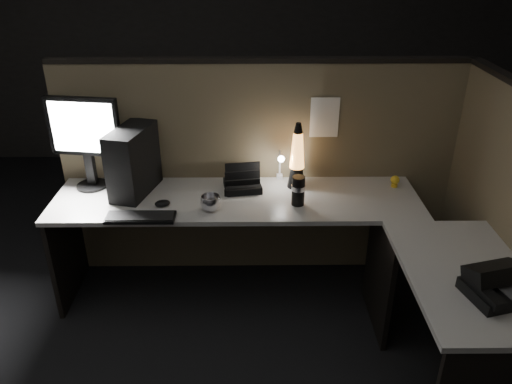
{
  "coord_description": "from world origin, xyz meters",
  "views": [
    {
      "loc": [
        -0.06,
        -2.18,
        2.18
      ],
      "look_at": [
        -0.03,
        0.35,
        0.9
      ],
      "focal_mm": 35.0,
      "sensor_mm": 36.0,
      "label": 1
    }
  ],
  "objects_px": {
    "monitor": "(85,134)",
    "keyboard": "(141,217)",
    "pc_tower": "(133,161)",
    "lava_lamp": "(297,161)",
    "desk_phone": "(495,284)"
  },
  "relations": [
    {
      "from": "monitor",
      "to": "keyboard",
      "type": "relative_size",
      "value": 1.49
    },
    {
      "from": "pc_tower",
      "to": "lava_lamp",
      "type": "relative_size",
      "value": 0.97
    },
    {
      "from": "keyboard",
      "to": "pc_tower",
      "type": "bearing_deg",
      "value": 105.1
    },
    {
      "from": "lava_lamp",
      "to": "desk_phone",
      "type": "bearing_deg",
      "value": -54.17
    },
    {
      "from": "keyboard",
      "to": "lava_lamp",
      "type": "height_order",
      "value": "lava_lamp"
    },
    {
      "from": "lava_lamp",
      "to": "desk_phone",
      "type": "distance_m",
      "value": 1.39
    },
    {
      "from": "pc_tower",
      "to": "desk_phone",
      "type": "relative_size",
      "value": 1.37
    },
    {
      "from": "desk_phone",
      "to": "lava_lamp",
      "type": "bearing_deg",
      "value": 111.02
    },
    {
      "from": "monitor",
      "to": "lava_lamp",
      "type": "xyz_separation_m",
      "value": [
        1.34,
        -0.03,
        -0.18
      ]
    },
    {
      "from": "keyboard",
      "to": "desk_phone",
      "type": "distance_m",
      "value": 1.89
    },
    {
      "from": "pc_tower",
      "to": "monitor",
      "type": "relative_size",
      "value": 0.71
    },
    {
      "from": "pc_tower",
      "to": "keyboard",
      "type": "distance_m",
      "value": 0.42
    },
    {
      "from": "monitor",
      "to": "lava_lamp",
      "type": "relative_size",
      "value": 1.37
    },
    {
      "from": "monitor",
      "to": "keyboard",
      "type": "bearing_deg",
      "value": -39.24
    },
    {
      "from": "pc_tower",
      "to": "lava_lamp",
      "type": "xyz_separation_m",
      "value": [
        1.03,
        0.06,
        -0.03
      ]
    }
  ]
}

